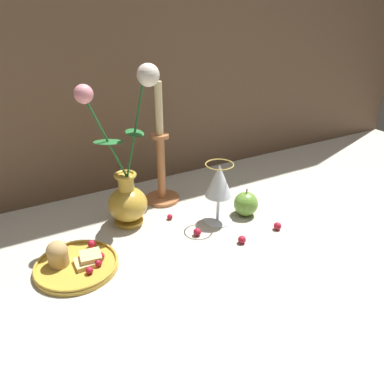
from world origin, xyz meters
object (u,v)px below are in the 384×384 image
at_px(vase, 127,184).
at_px(apple_beside_vase, 246,204).
at_px(plate_with_pastries, 74,262).
at_px(wine_glass, 218,182).
at_px(candlestick, 161,166).

distance_m(vase, apple_beside_vase, 0.32).
height_order(plate_with_pastries, apple_beside_vase, apple_beside_vase).
bearing_deg(vase, wine_glass, -25.61).
distance_m(plate_with_pastries, apple_beside_vase, 0.46).
xyz_separation_m(vase, candlestick, (0.13, 0.07, -0.00)).
xyz_separation_m(vase, plate_with_pastries, (-0.18, -0.12, -0.10)).
bearing_deg(plate_with_pastries, candlestick, 32.37).
xyz_separation_m(plate_with_pastries, wine_glass, (0.38, 0.02, 0.09)).
relative_size(plate_with_pastries, apple_beside_vase, 2.32).
bearing_deg(vase, candlestick, 29.94).
bearing_deg(apple_beside_vase, wine_glass, 169.73).
relative_size(plate_with_pastries, wine_glass, 1.11).
bearing_deg(candlestick, wine_glass, -65.44).
xyz_separation_m(candlestick, apple_beside_vase, (0.16, -0.19, -0.08)).
bearing_deg(wine_glass, plate_with_pastries, -176.99).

